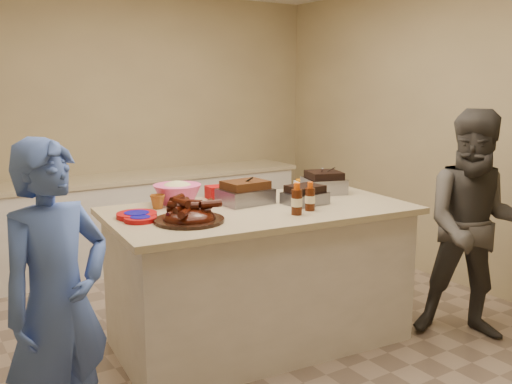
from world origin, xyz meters
TOP-DOWN VIEW (x-y plane):
  - room at (0.00, 0.00)m, footprint 4.50×5.00m
  - back_counter at (0.00, 2.20)m, footprint 3.60×0.64m
  - island at (0.10, 0.03)m, footprint 2.13×1.26m
  - rib_platter at (-0.48, -0.07)m, footprint 0.45×0.45m
  - pulled_pork_tray at (0.09, 0.20)m, footprint 0.36×0.28m
  - brisket_tray at (0.43, -0.04)m, footprint 0.29×0.25m
  - roasting_pan at (0.80, 0.21)m, footprint 0.36×0.36m
  - coleslaw_bowl at (-0.31, 0.46)m, footprint 0.36×0.36m
  - sausage_plate at (0.16, 0.28)m, footprint 0.43×0.43m
  - mac_cheese_dish at (0.85, 0.38)m, footprint 0.33×0.28m
  - bbq_bottle_a at (0.18, -0.27)m, footprint 0.08×0.08m
  - bbq_bottle_b at (0.33, -0.22)m, footprint 0.07×0.07m
  - mustard_bottle at (-0.02, 0.29)m, footprint 0.05×0.05m
  - sauce_bowl at (-0.01, 0.22)m, footprint 0.14×0.05m
  - plate_stack_large at (-0.71, 0.21)m, footprint 0.28×0.28m
  - plate_stack_small at (-0.73, 0.10)m, footprint 0.22×0.22m
  - plastic_cup at (-0.49, 0.38)m, footprint 0.11×0.10m
  - basket_stack at (0.03, 0.47)m, footprint 0.20×0.16m
  - guest_gray at (1.41, -0.72)m, footprint 1.71×1.71m

SIDE VIEW (x-z plane):
  - room at x=0.00m, z-range -1.35..1.35m
  - island at x=0.10m, z-range -0.48..0.48m
  - guest_gray at x=1.41m, z-range -0.31..0.31m
  - back_counter at x=0.00m, z-range 0.00..0.90m
  - bbq_bottle_a at x=0.18m, z-range 0.86..1.07m
  - rib_platter at x=-0.48m, z-range 0.88..1.05m
  - roasting_pan at x=0.80m, z-range 0.91..1.02m
  - coleslaw_bowl at x=-0.31m, z-range 0.85..1.08m
  - sausage_plate at x=0.16m, z-range 0.94..0.99m
  - bbq_bottle_b at x=0.33m, z-range 0.87..1.06m
  - mustard_bottle at x=-0.02m, z-range 0.91..1.02m
  - sauce_bowl at x=-0.01m, z-range 0.90..1.03m
  - plate_stack_large at x=-0.71m, z-range 0.95..0.98m
  - plate_stack_small at x=-0.73m, z-range 0.95..0.98m
  - plastic_cup at x=-0.49m, z-range 0.91..1.02m
  - pulled_pork_tray at x=0.09m, z-range 0.91..1.02m
  - brisket_tray at x=0.43m, z-range 0.92..1.01m
  - mac_cheese_dish at x=0.85m, z-range 0.93..1.00m
  - basket_stack at x=0.03m, z-range 0.92..1.01m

